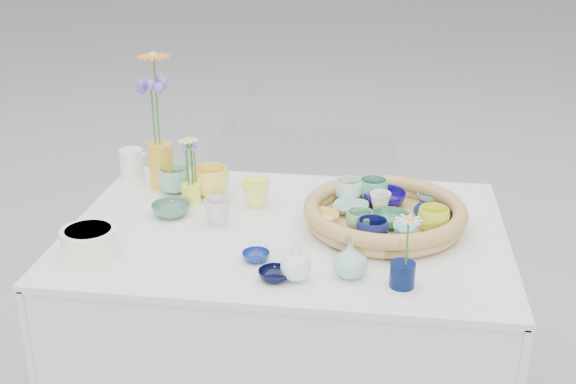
# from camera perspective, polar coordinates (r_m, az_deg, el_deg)

# --- Properties ---
(wicker_tray) EXTENTS (0.47, 0.47, 0.08)m
(wicker_tray) POSITION_cam_1_polar(r_m,az_deg,el_deg) (2.12, 7.64, -1.75)
(wicker_tray) COLOR #9C7144
(wicker_tray) RESTS_ON display_table
(tray_ceramic_0) EXTENTS (0.13, 0.13, 0.04)m
(tray_ceramic_0) POSITION_cam_1_polar(r_m,az_deg,el_deg) (2.23, 7.64, -0.48)
(tray_ceramic_0) COLOR #120575
(tray_ceramic_0) RESTS_ON wicker_tray
(tray_ceramic_1) EXTENTS (0.13, 0.13, 0.03)m
(tray_ceramic_1) POSITION_cam_1_polar(r_m,az_deg,el_deg) (2.16, 11.28, -1.67)
(tray_ceramic_1) COLOR #041A4D
(tray_ceramic_1) RESTS_ON wicker_tray
(tray_ceramic_2) EXTENTS (0.12, 0.12, 0.07)m
(tray_ceramic_2) POSITION_cam_1_polar(r_m,az_deg,el_deg) (2.07, 11.41, -2.15)
(tray_ceramic_2) COLOR yellow
(tray_ceramic_2) RESTS_ON wicker_tray
(tray_ceramic_3) EXTENTS (0.11, 0.11, 0.04)m
(tray_ceramic_3) POSITION_cam_1_polar(r_m,az_deg,el_deg) (2.09, 8.08, -2.18)
(tray_ceramic_3) COLOR #327954
(tray_ceramic_3) RESTS_ON wicker_tray
(tray_ceramic_4) EXTENTS (0.08, 0.08, 0.06)m
(tray_ceramic_4) POSITION_cam_1_polar(r_m,az_deg,el_deg) (2.04, 5.68, -2.34)
(tray_ceramic_4) COLOR #75B17A
(tray_ceramic_4) RESTS_ON wicker_tray
(tray_ceramic_5) EXTENTS (0.12, 0.12, 0.03)m
(tray_ceramic_5) POSITION_cam_1_polar(r_m,az_deg,el_deg) (2.17, 4.97, -1.29)
(tray_ceramic_5) COLOR #80B8A9
(tray_ceramic_5) RESTS_ON wicker_tray
(tray_ceramic_6) EXTENTS (0.10, 0.10, 0.07)m
(tray_ceramic_6) POSITION_cam_1_polar(r_m,az_deg,el_deg) (2.24, 4.80, 0.12)
(tray_ceramic_6) COLOR silver
(tray_ceramic_6) RESTS_ON wicker_tray
(tray_ceramic_7) EXTENTS (0.08, 0.08, 0.06)m
(tray_ceramic_7) POSITION_cam_1_polar(r_m,az_deg,el_deg) (2.18, 7.29, -0.78)
(tray_ceramic_7) COLOR white
(tray_ceramic_7) RESTS_ON wicker_tray
(tray_ceramic_8) EXTENTS (0.12, 0.12, 0.03)m
(tray_ceramic_8) POSITION_cam_1_polar(r_m,az_deg,el_deg) (2.29, 11.19, -0.30)
(tray_ceramic_8) COLOR #8CD7FF
(tray_ceramic_8) RESTS_ON wicker_tray
(tray_ceramic_9) EXTENTS (0.09, 0.09, 0.07)m
(tray_ceramic_9) POSITION_cam_1_polar(r_m,az_deg,el_deg) (1.98, 6.68, -3.11)
(tray_ceramic_9) COLOR #0F154D
(tray_ceramic_9) RESTS_ON wicker_tray
(tray_ceramic_10) EXTENTS (0.12, 0.12, 0.03)m
(tray_ceramic_10) POSITION_cam_1_polar(r_m,az_deg,el_deg) (2.08, 2.65, -2.12)
(tray_ceramic_10) COLOR #FFDC60
(tray_ceramic_10) RESTS_ON wicker_tray
(tray_ceramic_11) EXTENTS (0.08, 0.08, 0.06)m
(tray_ceramic_11) POSITION_cam_1_polar(r_m,az_deg,el_deg) (1.98, 9.16, -3.33)
(tray_ceramic_11) COLOR #95ECE3
(tray_ceramic_11) RESTS_ON wicker_tray
(tray_ceramic_12) EXTENTS (0.11, 0.11, 0.07)m
(tray_ceramic_12) POSITION_cam_1_polar(r_m,az_deg,el_deg) (2.24, 6.75, 0.15)
(tray_ceramic_12) COLOR #4E9974
(tray_ceramic_12) RESTS_ON wicker_tray
(loose_ceramic_0) EXTENTS (0.14, 0.14, 0.09)m
(loose_ceramic_0) POSITION_cam_1_polar(r_m,az_deg,el_deg) (2.33, -6.17, 0.83)
(loose_ceramic_0) COLOR #FFDF4E
(loose_ceramic_0) RESTS_ON display_table
(loose_ceramic_1) EXTENTS (0.11, 0.11, 0.08)m
(loose_ceramic_1) POSITION_cam_1_polar(r_m,az_deg,el_deg) (2.24, -2.55, -0.07)
(loose_ceramic_1) COLOR #FFFB5F
(loose_ceramic_1) RESTS_ON display_table
(loose_ceramic_2) EXTENTS (0.15, 0.15, 0.04)m
(loose_ceramic_2) POSITION_cam_1_polar(r_m,az_deg,el_deg) (2.21, -9.23, -1.38)
(loose_ceramic_2) COLOR #46755B
(loose_ceramic_2) RESTS_ON display_table
(loose_ceramic_3) EXTENTS (0.10, 0.10, 0.08)m
(loose_ceramic_3) POSITION_cam_1_polar(r_m,az_deg,el_deg) (2.13, -5.57, -1.51)
(loose_ceramic_3) COLOR beige
(loose_ceramic_3) RESTS_ON display_table
(loose_ceramic_4) EXTENTS (0.10, 0.10, 0.02)m
(loose_ceramic_4) POSITION_cam_1_polar(r_m,az_deg,el_deg) (1.92, -2.55, -5.09)
(loose_ceramic_4) COLOR navy
(loose_ceramic_4) RESTS_ON display_table
(loose_ceramic_5) EXTENTS (0.12, 0.12, 0.08)m
(loose_ceramic_5) POSITION_cam_1_polar(r_m,az_deg,el_deg) (2.37, -8.98, 0.93)
(loose_ceramic_5) COLOR #7CBB9B
(loose_ceramic_5) RESTS_ON display_table
(loose_ceramic_6) EXTENTS (0.10, 0.10, 0.03)m
(loose_ceramic_6) POSITION_cam_1_polar(r_m,az_deg,el_deg) (1.83, -1.07, -6.56)
(loose_ceramic_6) COLOR black
(loose_ceramic_6) RESTS_ON display_table
(fluted_bowl) EXTENTS (0.16, 0.16, 0.08)m
(fluted_bowl) POSITION_cam_1_polar(r_m,az_deg,el_deg) (2.01, -15.42, -3.85)
(fluted_bowl) COLOR white
(fluted_bowl) RESTS_ON display_table
(bud_vase_paleblue) EXTENTS (0.10, 0.10, 0.12)m
(bud_vase_paleblue) POSITION_cam_1_polar(r_m,az_deg,el_deg) (1.81, 0.61, -5.32)
(bud_vase_paleblue) COLOR white
(bud_vase_paleblue) RESTS_ON display_table
(bud_vase_seafoam) EXTENTS (0.12, 0.12, 0.09)m
(bud_vase_seafoam) POSITION_cam_1_polar(r_m,az_deg,el_deg) (1.84, 4.93, -5.30)
(bud_vase_seafoam) COLOR #84C2AA
(bud_vase_seafoam) RESTS_ON display_table
(bud_vase_cobalt) EXTENTS (0.07, 0.07, 0.06)m
(bud_vase_cobalt) POSITION_cam_1_polar(r_m,az_deg,el_deg) (1.82, 9.03, -6.47)
(bud_vase_cobalt) COLOR #04113C
(bud_vase_cobalt) RESTS_ON display_table
(single_daisy) EXTENTS (0.08, 0.08, 0.14)m
(single_daisy) POSITION_cam_1_polar(r_m,az_deg,el_deg) (1.77, 9.40, -3.95)
(single_daisy) COLOR silver
(single_daisy) RESTS_ON bud_vase_cobalt
(tall_vase_yellow) EXTENTS (0.08, 0.08, 0.15)m
(tall_vase_yellow) POSITION_cam_1_polar(r_m,az_deg,el_deg) (2.41, -9.98, 2.10)
(tall_vase_yellow) COLOR gold
(tall_vase_yellow) RESTS_ON display_table
(gerbera) EXTENTS (0.15, 0.15, 0.31)m
(gerbera) POSITION_cam_1_polar(r_m,az_deg,el_deg) (2.34, -10.34, 7.05)
(gerbera) COLOR orange
(gerbera) RESTS_ON tall_vase_yellow
(hydrangea) EXTENTS (0.09, 0.09, 0.27)m
(hydrangea) POSITION_cam_1_polar(r_m,az_deg,el_deg) (2.36, -10.61, 5.95)
(hydrangea) COLOR purple
(hydrangea) RESTS_ON tall_vase_yellow
(white_pitcher) EXTENTS (0.12, 0.08, 0.11)m
(white_pitcher) POSITION_cam_1_polar(r_m,az_deg,el_deg) (2.49, -12.24, 2.11)
(white_pitcher) COLOR white
(white_pitcher) RESTS_ON display_table
(daisy_cup) EXTENTS (0.08, 0.08, 0.06)m
(daisy_cup) POSITION_cam_1_polar(r_m,az_deg,el_deg) (2.28, -7.67, -0.13)
(daisy_cup) COLOR #F1EF3D
(daisy_cup) RESTS_ON display_table
(daisy_posy) EXTENTS (0.08, 0.08, 0.15)m
(daisy_posy) POSITION_cam_1_polar(r_m,az_deg,el_deg) (2.24, -7.85, 2.45)
(daisy_posy) COLOR silver
(daisy_posy) RESTS_ON daisy_cup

